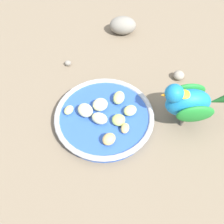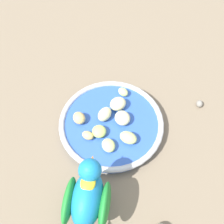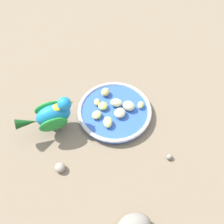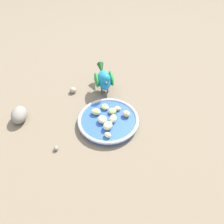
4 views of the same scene
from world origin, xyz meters
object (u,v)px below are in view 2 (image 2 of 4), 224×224
(apple_piece_7, at_px, (123,92))
(apple_piece_5, at_px, (108,145))
(apple_piece_8, at_px, (123,120))
(parrot, at_px, (87,200))
(pebble_0, at_px, (199,104))
(feeding_bowl, at_px, (112,126))
(apple_piece_4, at_px, (88,135))
(apple_piece_3, at_px, (105,114))
(apple_piece_0, at_px, (99,131))
(apple_piece_6, at_px, (79,118))
(apple_piece_2, at_px, (118,104))
(apple_piece_1, at_px, (128,138))

(apple_piece_7, bearing_deg, apple_piece_5, 156.67)
(apple_piece_5, bearing_deg, apple_piece_8, -37.08)
(parrot, distance_m, pebble_0, 0.35)
(feeding_bowl, distance_m, apple_piece_4, 0.06)
(apple_piece_7, height_order, pebble_0, apple_piece_7)
(apple_piece_3, bearing_deg, apple_piece_0, 155.14)
(apple_piece_0, distance_m, apple_piece_7, 0.12)
(feeding_bowl, distance_m, apple_piece_6, 0.07)
(apple_piece_2, distance_m, apple_piece_5, 0.10)
(apple_piece_1, distance_m, apple_piece_6, 0.11)
(parrot, bearing_deg, apple_piece_1, -21.05)
(apple_piece_8, relative_size, parrot, 0.21)
(apple_piece_2, distance_m, apple_piece_8, 0.04)
(parrot, bearing_deg, apple_piece_3, 0.18)
(apple_piece_8, bearing_deg, pebble_0, -81.60)
(parrot, bearing_deg, apple_piece_0, 2.22)
(apple_piece_4, height_order, pebble_0, apple_piece_4)
(apple_piece_2, relative_size, apple_piece_6, 1.24)
(apple_piece_8, xyz_separation_m, pebble_0, (0.03, -0.19, -0.02))
(apple_piece_8, relative_size, pebble_0, 2.05)
(apple_piece_1, relative_size, apple_piece_3, 1.02)
(apple_piece_2, height_order, apple_piece_3, same)
(apple_piece_2, height_order, parrot, parrot)
(feeding_bowl, height_order, apple_piece_1, apple_piece_1)
(apple_piece_5, bearing_deg, pebble_0, -70.56)
(apple_piece_4, relative_size, apple_piece_5, 0.80)
(apple_piece_0, bearing_deg, apple_piece_7, -36.60)
(apple_piece_4, distance_m, apple_piece_7, 0.14)
(apple_piece_3, relative_size, apple_piece_5, 1.14)
(apple_piece_0, height_order, apple_piece_4, apple_piece_0)
(apple_piece_0, bearing_deg, pebble_0, -79.31)
(apple_piece_0, distance_m, apple_piece_5, 0.04)
(apple_piece_0, xyz_separation_m, apple_piece_8, (0.02, -0.05, 0.00))
(apple_piece_1, height_order, parrot, parrot)
(apple_piece_1, bearing_deg, parrot, 141.38)
(apple_piece_3, distance_m, apple_piece_5, 0.07)
(feeding_bowl, height_order, apple_piece_5, apple_piece_5)
(apple_piece_8, xyz_separation_m, parrot, (-0.17, 0.09, 0.04))
(apple_piece_0, height_order, parrot, parrot)
(apple_piece_7, xyz_separation_m, parrot, (-0.24, 0.11, 0.04))
(apple_piece_8, bearing_deg, apple_piece_3, 60.97)
(apple_piece_2, relative_size, apple_piece_5, 1.17)
(apple_piece_5, height_order, pebble_0, apple_piece_5)
(apple_piece_6, bearing_deg, parrot, 179.20)
(apple_piece_2, distance_m, apple_piece_7, 0.04)
(apple_piece_4, relative_size, pebble_0, 1.45)
(feeding_bowl, bearing_deg, apple_piece_2, -27.23)
(apple_piece_3, bearing_deg, apple_piece_2, -56.92)
(apple_piece_4, relative_size, apple_piece_8, 0.71)
(feeding_bowl, height_order, apple_piece_2, apple_piece_2)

